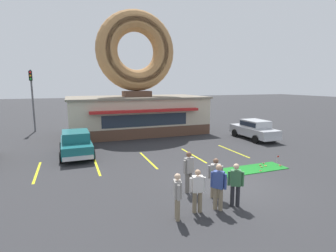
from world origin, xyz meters
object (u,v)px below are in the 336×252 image
object	(u,v)px
car_silver	(254,129)
pedestrian_beanie_man	(198,189)
car_teal	(76,142)
pedestrian_hooded_kid	(218,185)
golf_ball	(234,171)
pedestrian_crossing_woman	(236,183)
putting_flag_pin	(278,158)
traffic_light_pole	(32,93)
pedestrian_leather_jacket_man	(189,170)
trash_bin	(75,138)
pedestrian_blue_sweater_man	(215,176)
pedestrian_clipboard_woman	(177,194)

from	to	relation	value
car_silver	pedestrian_beanie_man	bearing A→B (deg)	-136.76
pedestrian_beanie_man	car_silver	bearing A→B (deg)	43.24
car_teal	pedestrian_hooded_kid	distance (m)	10.49
golf_ball	pedestrian_crossing_woman	size ratio (longest dim) A/B	0.03
golf_ball	pedestrian_hooded_kid	world-z (taller)	pedestrian_hooded_kid
putting_flag_pin	traffic_light_pole	bearing A→B (deg)	130.02
putting_flag_pin	car_teal	distance (m)	12.10
pedestrian_leather_jacket_man	trash_bin	size ratio (longest dim) A/B	1.80
car_teal	pedestrian_beanie_man	distance (m)	10.09
putting_flag_pin	pedestrian_blue_sweater_man	world-z (taller)	pedestrian_blue_sweater_man
pedestrian_leather_jacket_man	traffic_light_pole	size ratio (longest dim) A/B	0.30
traffic_light_pole	trash_bin	bearing A→B (deg)	-63.55
traffic_light_pole	putting_flag_pin	bearing A→B (deg)	-49.98
pedestrian_clipboard_woman	trash_bin	xyz separation A→B (m)	(-2.89, 12.92, -0.39)
car_teal	trash_bin	distance (m)	3.40
traffic_light_pole	car_silver	bearing A→B (deg)	-30.68
pedestrian_blue_sweater_man	pedestrian_hooded_kid	world-z (taller)	pedestrian_hooded_kid
pedestrian_hooded_kid	trash_bin	xyz separation A→B (m)	(-4.53, 12.82, -0.45)
putting_flag_pin	car_silver	xyz separation A→B (m)	(3.43, 6.25, 0.43)
putting_flag_pin	trash_bin	size ratio (longest dim) A/B	0.56
car_silver	trash_bin	xyz separation A→B (m)	(-13.81, 3.26, -0.37)
car_silver	traffic_light_pole	world-z (taller)	traffic_light_pole
golf_ball	pedestrian_beanie_man	xyz separation A→B (m)	(-3.78, -3.17, 0.82)
pedestrian_leather_jacket_man	pedestrian_clipboard_woman	world-z (taller)	pedestrian_leather_jacket_man
trash_bin	traffic_light_pole	world-z (taller)	traffic_light_pole
pedestrian_crossing_woman	traffic_light_pole	world-z (taller)	traffic_light_pole
putting_flag_pin	pedestrian_leather_jacket_man	xyz separation A→B (m)	(-6.17, -1.49, 0.54)
pedestrian_beanie_man	pedestrian_crossing_woman	world-z (taller)	pedestrian_crossing_woman
pedestrian_leather_jacket_man	pedestrian_crossing_woman	xyz separation A→B (m)	(1.07, -1.79, -0.07)
trash_bin	traffic_light_pole	size ratio (longest dim) A/B	0.17
golf_ball	pedestrian_blue_sweater_man	distance (m)	3.57
golf_ball	car_teal	world-z (taller)	car_teal
trash_bin	pedestrian_beanie_man	bearing A→B (deg)	-73.62
pedestrian_clipboard_woman	pedestrian_crossing_woman	distance (m)	2.39
car_silver	traffic_light_pole	bearing A→B (deg)	149.32
putting_flag_pin	car_silver	distance (m)	7.14
pedestrian_clipboard_woman	pedestrian_crossing_woman	xyz separation A→B (m)	(2.39, 0.13, 0.02)
pedestrian_leather_jacket_man	car_silver	bearing A→B (deg)	38.90
car_silver	pedestrian_leather_jacket_man	bearing A→B (deg)	-141.10
putting_flag_pin	car_teal	size ratio (longest dim) A/B	0.12
pedestrian_beanie_man	traffic_light_pole	xyz separation A→B (m)	(-7.22, 19.72, 2.84)
pedestrian_blue_sweater_man	putting_flag_pin	bearing A→B (deg)	23.73
car_silver	trash_bin	distance (m)	14.19
golf_ball	pedestrian_leather_jacket_man	bearing A→B (deg)	-156.31
golf_ball	putting_flag_pin	size ratio (longest dim) A/B	0.08
pedestrian_hooded_kid	pedestrian_beanie_man	world-z (taller)	pedestrian_hooded_kid
putting_flag_pin	pedestrian_blue_sweater_man	distance (m)	5.94
golf_ball	pedestrian_crossing_woman	world-z (taller)	pedestrian_crossing_woman
putting_flag_pin	pedestrian_crossing_woman	distance (m)	6.09
pedestrian_beanie_man	pedestrian_crossing_woman	distance (m)	1.54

